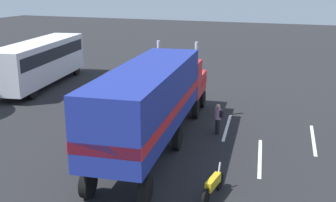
% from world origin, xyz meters
% --- Properties ---
extents(ground_plane, '(120.00, 120.00, 0.00)m').
position_xyz_m(ground_plane, '(0.00, 0.00, 0.00)').
color(ground_plane, '#232326').
extents(lane_stripe_near, '(4.38, 0.71, 0.01)m').
position_xyz_m(lane_stripe_near, '(-1.85, -3.50, 0.01)').
color(lane_stripe_near, silver).
rests_on(lane_stripe_near, ground_plane).
extents(lane_stripe_mid, '(4.38, 0.75, 0.01)m').
position_xyz_m(lane_stripe_mid, '(-5.38, -5.81, 0.01)').
color(lane_stripe_mid, silver).
rests_on(lane_stripe_mid, ground_plane).
extents(lane_stripe_far, '(4.40, 0.50, 0.01)m').
position_xyz_m(lane_stripe_far, '(-2.18, -8.02, 0.01)').
color(lane_stripe_far, silver).
rests_on(lane_stripe_far, ground_plane).
extents(semi_truck, '(14.36, 4.35, 4.50)m').
position_xyz_m(semi_truck, '(-5.78, -0.84, 2.52)').
color(semi_truck, red).
rests_on(semi_truck, ground_plane).
extents(person_bystander, '(0.34, 0.46, 1.63)m').
position_xyz_m(person_bystander, '(-3.05, -3.26, 0.89)').
color(person_bystander, black).
rests_on(person_bystander, ground_plane).
extents(parked_bus, '(11.28, 4.46, 3.40)m').
position_xyz_m(parked_bus, '(2.60, 11.98, 2.07)').
color(parked_bus, silver).
rests_on(parked_bus, ground_plane).
extents(motorcycle, '(2.11, 0.35, 1.12)m').
position_xyz_m(motorcycle, '(-9.63, -4.69, 0.48)').
color(motorcycle, black).
rests_on(motorcycle, ground_plane).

